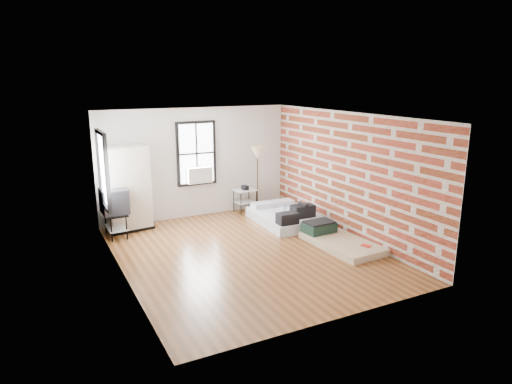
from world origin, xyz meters
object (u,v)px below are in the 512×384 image
mattress_main (287,217)px  wardrobe (128,189)px  side_table (245,194)px  tv_stand (114,202)px  mattress_bare (336,239)px  floor_lamp (257,156)px

mattress_main → wardrobe: (-3.57, 1.29, 0.83)m
side_table → tv_stand: bearing=-172.9°
mattress_main → side_table: (-0.50, 1.36, 0.33)m
mattress_main → wardrobe: 3.89m
mattress_bare → wardrobe: wardrobe is taller
wardrobe → tv_stand: wardrobe is taller
mattress_main → wardrobe: wardrobe is taller
side_table → mattress_main: bearing=-69.9°
mattress_bare → floor_lamp: (-0.33, 3.08, 1.40)m
tv_stand → floor_lamp: bearing=3.8°
side_table → tv_stand: tv_stand is taller
wardrobe → floor_lamp: size_ratio=1.13×
wardrobe → floor_lamp: bearing=-6.9°
wardrobe → side_table: (3.08, 0.07, -0.50)m
tv_stand → wardrobe: bearing=41.6°
mattress_bare → wardrobe: 4.93m
wardrobe → tv_stand: size_ratio=1.79×
mattress_main → tv_stand: bearing=168.5°
side_table → floor_lamp: (0.34, -0.07, 1.02)m
wardrobe → tv_stand: bearing=-143.7°
wardrobe → tv_stand: 0.56m
wardrobe → mattress_main: bearing=-26.7°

